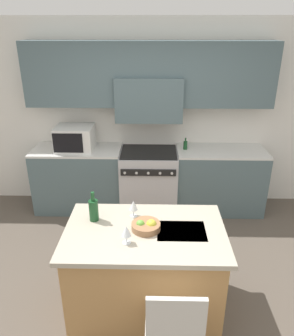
{
  "coord_description": "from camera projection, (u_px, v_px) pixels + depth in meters",
  "views": [
    {
      "loc": [
        0.08,
        -2.58,
        2.59
      ],
      "look_at": [
        0.0,
        0.69,
        1.15
      ],
      "focal_mm": 35.0,
      "sensor_mm": 36.0,
      "label": 1
    }
  ],
  "objects": [
    {
      "name": "ground_plane",
      "position": [
        145.0,
        296.0,
        3.41
      ],
      "size": [
        10.0,
        10.0,
        0.0
      ],
      "primitive_type": "plane",
      "color": "brown"
    },
    {
      "name": "back_cabinetry",
      "position": [
        149.0,
        101.0,
        4.66
      ],
      "size": [
        10.0,
        0.46,
        2.7
      ],
      "color": "silver",
      "rests_on": "ground_plane"
    },
    {
      "name": "wine_bottle",
      "position": [
        94.0,
        210.0,
        3.04
      ],
      "size": [
        0.09,
        0.09,
        0.29
      ],
      "color": "#194723",
      "rests_on": "kitchen_island"
    },
    {
      "name": "wine_glass_far",
      "position": [
        133.0,
        206.0,
        3.09
      ],
      "size": [
        0.08,
        0.08,
        0.17
      ],
      "color": "white",
      "rests_on": "kitchen_island"
    },
    {
      "name": "range_stove",
      "position": [
        149.0,
        181.0,
        4.86
      ],
      "size": [
        0.82,
        0.7,
        0.92
      ],
      "color": "#B7B7BC",
      "rests_on": "ground_plane"
    },
    {
      "name": "island_chair",
      "position": [
        174.0,
        335.0,
        2.34
      ],
      "size": [
        0.42,
        0.4,
        0.99
      ],
      "color": "beige",
      "rests_on": "ground_plane"
    },
    {
      "name": "fruit_bowl",
      "position": [
        146.0,
        226.0,
        2.93
      ],
      "size": [
        0.26,
        0.26,
        0.1
      ],
      "color": "#996B47",
      "rests_on": "kitchen_island"
    },
    {
      "name": "oil_bottle_on_counter",
      "position": [
        185.0,
        145.0,
        4.67
      ],
      "size": [
        0.06,
        0.06,
        0.17
      ],
      "color": "#194723",
      "rests_on": "back_counter"
    },
    {
      "name": "back_counter",
      "position": [
        149.0,
        179.0,
        4.87
      ],
      "size": [
        3.35,
        0.62,
        0.95
      ],
      "color": "#4C6066",
      "rests_on": "ground_plane"
    },
    {
      "name": "microwave",
      "position": [
        75.0,
        138.0,
        4.64
      ],
      "size": [
        0.52,
        0.45,
        0.33
      ],
      "color": "silver",
      "rests_on": "back_counter"
    },
    {
      "name": "wine_glass_near",
      "position": [
        126.0,
        231.0,
        2.71
      ],
      "size": [
        0.08,
        0.08,
        0.17
      ],
      "color": "white",
      "rests_on": "kitchen_island"
    },
    {
      "name": "kitchen_island",
      "position": [
        145.0,
        270.0,
        3.1
      ],
      "size": [
        1.45,
        0.92,
        0.9
      ],
      "color": "#B7844C",
      "rests_on": "ground_plane"
    }
  ]
}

